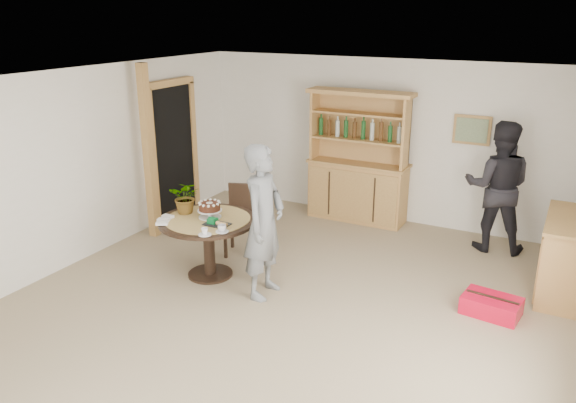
{
  "coord_description": "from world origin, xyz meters",
  "views": [
    {
      "loc": [
        2.64,
        -4.73,
        3.16
      ],
      "look_at": [
        -0.24,
        0.75,
        1.05
      ],
      "focal_mm": 35.0,
      "sensor_mm": 36.0,
      "label": 1
    }
  ],
  "objects_px": {
    "red_suitcase": "(491,306)",
    "sideboard": "(566,257)",
    "adult_person": "(497,187)",
    "hutch": "(358,177)",
    "dining_chair": "(242,215)",
    "dining_table": "(208,230)",
    "teen_boy": "(264,222)"
  },
  "relations": [
    {
      "from": "dining_chair",
      "to": "red_suitcase",
      "type": "distance_m",
      "value": 3.35
    },
    {
      "from": "dining_table",
      "to": "red_suitcase",
      "type": "bearing_deg",
      "value": 10.99
    },
    {
      "from": "dining_table",
      "to": "red_suitcase",
      "type": "height_order",
      "value": "dining_table"
    },
    {
      "from": "dining_table",
      "to": "dining_chair",
      "type": "height_order",
      "value": "dining_chair"
    },
    {
      "from": "hutch",
      "to": "dining_chair",
      "type": "bearing_deg",
      "value": -115.62
    },
    {
      "from": "hutch",
      "to": "sideboard",
      "type": "bearing_deg",
      "value": -22.21
    },
    {
      "from": "hutch",
      "to": "dining_table",
      "type": "relative_size",
      "value": 1.7
    },
    {
      "from": "dining_table",
      "to": "red_suitcase",
      "type": "xyz_separation_m",
      "value": [
        3.29,
        0.64,
        -0.5
      ]
    },
    {
      "from": "red_suitcase",
      "to": "hutch",
      "type": "bearing_deg",
      "value": 145.58
    },
    {
      "from": "hutch",
      "to": "teen_boy",
      "type": "distance_m",
      "value": 2.87
    },
    {
      "from": "adult_person",
      "to": "dining_chair",
      "type": "bearing_deg",
      "value": 21.12
    },
    {
      "from": "sideboard",
      "to": "adult_person",
      "type": "distance_m",
      "value": 1.45
    },
    {
      "from": "sideboard",
      "to": "dining_chair",
      "type": "distance_m",
      "value": 4.03
    },
    {
      "from": "teen_boy",
      "to": "dining_table",
      "type": "bearing_deg",
      "value": 80.41
    },
    {
      "from": "hutch",
      "to": "adult_person",
      "type": "relative_size",
      "value": 1.13
    },
    {
      "from": "hutch",
      "to": "dining_table",
      "type": "xyz_separation_m",
      "value": [
        -0.9,
        -2.76,
        -0.08
      ]
    },
    {
      "from": "red_suitcase",
      "to": "dining_table",
      "type": "bearing_deg",
      "value": -161.83
    },
    {
      "from": "sideboard",
      "to": "hutch",
      "type": "bearing_deg",
      "value": 157.79
    },
    {
      "from": "dining_table",
      "to": "dining_chair",
      "type": "xyz_separation_m",
      "value": [
        -0.03,
        0.83,
        -0.07
      ]
    },
    {
      "from": "adult_person",
      "to": "hutch",
      "type": "bearing_deg",
      "value": -14.76
    },
    {
      "from": "hutch",
      "to": "sideboard",
      "type": "xyz_separation_m",
      "value": [
        3.04,
        -1.24,
        -0.22
      ]
    },
    {
      "from": "red_suitcase",
      "to": "sideboard",
      "type": "bearing_deg",
      "value": 60.54
    },
    {
      "from": "hutch",
      "to": "red_suitcase",
      "type": "xyz_separation_m",
      "value": [
        2.39,
        -2.12,
        -0.59
      ]
    },
    {
      "from": "hutch",
      "to": "sideboard",
      "type": "height_order",
      "value": "hutch"
    },
    {
      "from": "teen_boy",
      "to": "adult_person",
      "type": "distance_m",
      "value": 3.38
    },
    {
      "from": "hutch",
      "to": "adult_person",
      "type": "xyz_separation_m",
      "value": [
        2.09,
        -0.24,
        0.21
      ]
    },
    {
      "from": "dining_table",
      "to": "teen_boy",
      "type": "distance_m",
      "value": 0.9
    },
    {
      "from": "dining_chair",
      "to": "teen_boy",
      "type": "xyz_separation_m",
      "value": [
        0.88,
        -0.93,
        0.36
      ]
    },
    {
      "from": "dining_table",
      "to": "teen_boy",
      "type": "bearing_deg",
      "value": -6.71
    },
    {
      "from": "hutch",
      "to": "dining_table",
      "type": "height_order",
      "value": "hutch"
    },
    {
      "from": "dining_table",
      "to": "adult_person",
      "type": "distance_m",
      "value": 3.92
    },
    {
      "from": "adult_person",
      "to": "red_suitcase",
      "type": "relative_size",
      "value": 2.8
    }
  ]
}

